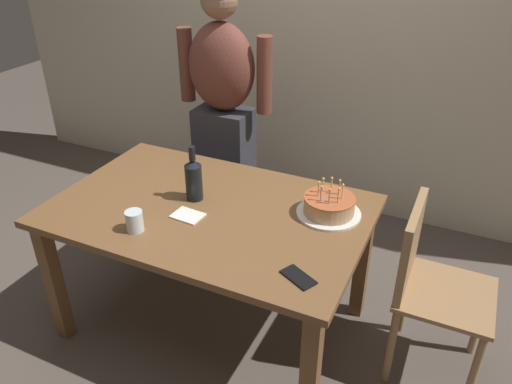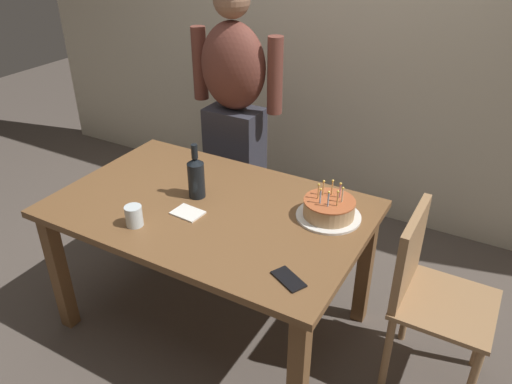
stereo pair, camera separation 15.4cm
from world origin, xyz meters
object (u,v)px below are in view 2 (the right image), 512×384
Objects in this scene: birthday_cake at (329,209)px; person_man_bearded at (234,116)px; cell_phone at (289,279)px; napkin_stack at (188,213)px; water_glass_near at (134,216)px; wine_bottle at (196,176)px; dining_chair at (427,288)px.

birthday_cake is 0.18× the size of person_man_bearded.
birthday_cake is 0.49m from cell_phone.
cell_phone and napkin_stack have the same top height.
cell_phone is at bearing -0.14° from water_glass_near.
person_man_bearded is (-0.13, 1.08, 0.09)m from water_glass_near.
wine_bottle is at bearing 107.46° from person_man_bearded.
water_glass_near is 1.35m from dining_chair.
wine_bottle is at bearing 74.79° from water_glass_near.
cell_phone is at bearing -85.75° from birthday_cake.
wine_bottle is 1.94× the size of cell_phone.
cell_phone is 0.17× the size of dining_chair.
dining_chair is (1.07, 0.30, -0.23)m from napkin_stack.
birthday_cake is 0.88m from water_glass_near.
water_glass_near is 0.37m from wine_bottle.
wine_bottle is at bearing 179.94° from cell_phone.
wine_bottle is 0.77m from cell_phone.
wine_bottle reaches higher than birthday_cake.
person_man_bearded reaches higher than napkin_stack.
person_man_bearded is at bearing 66.76° from dining_chair.
napkin_stack is at bearing -70.68° from wine_bottle.
person_man_bearded reaches higher than birthday_cake.
cell_phone is 0.09× the size of person_man_bearded.
dining_chair is (0.48, 0.01, -0.27)m from birthday_cake.
water_glass_near is at bearing -105.21° from wine_bottle.
person_man_bearded reaches higher than water_glass_near.
napkin_stack is (0.15, 0.19, -0.04)m from water_glass_near.
dining_chair reaches higher than cell_phone.
napkin_stack is (-0.59, -0.29, -0.04)m from birthday_cake.
birthday_cake reaches higher than napkin_stack.
birthday_cake reaches higher than water_glass_near.
dining_chair is (1.22, 0.49, -0.27)m from water_glass_near.
water_glass_near is 0.11× the size of dining_chair.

